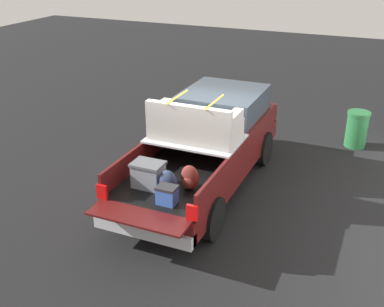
{
  "coord_description": "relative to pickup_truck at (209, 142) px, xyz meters",
  "views": [
    {
      "loc": [
        -8.75,
        -3.54,
        5.17
      ],
      "look_at": [
        -0.6,
        0.0,
        1.1
      ],
      "focal_mm": 44.17,
      "sensor_mm": 36.0,
      "label": 1
    }
  ],
  "objects": [
    {
      "name": "ground_plane",
      "position": [
        -0.38,
        -0.0,
        -0.98
      ],
      "size": [
        40.0,
        40.0,
        0.0
      ],
      "primitive_type": "plane",
      "color": "black"
    },
    {
      "name": "pickup_truck",
      "position": [
        0.0,
        0.0,
        0.0
      ],
      "size": [
        6.05,
        2.06,
        2.23
      ],
      "color": "#470F0F",
      "rests_on": "ground_plane"
    },
    {
      "name": "trash_can",
      "position": [
        3.46,
        -2.91,
        -0.49
      ],
      "size": [
        0.6,
        0.6,
        0.98
      ],
      "color": "#1E592D",
      "rests_on": "ground_plane"
    }
  ]
}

